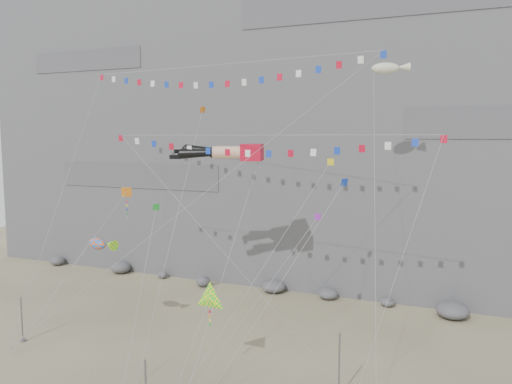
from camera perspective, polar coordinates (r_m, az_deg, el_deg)
ground at (r=40.40m, az=-6.75°, el=-18.15°), size 120.00×120.00×0.00m
cliff at (r=67.05m, az=6.64°, el=13.44°), size 80.00×28.00×50.00m
talus_boulders at (r=54.70m, az=2.02°, el=-10.77°), size 60.00×3.00×1.20m
anchor_pole_left at (r=46.18m, az=-25.20°, el=-13.01°), size 0.12×0.12×3.77m
anchor_pole_right at (r=34.22m, az=9.48°, el=-18.97°), size 0.12×0.12×4.30m
legs_kite at (r=43.08m, az=-3.35°, el=4.55°), size 8.75×16.78×21.73m
flag_banner_upper at (r=44.24m, az=-4.28°, el=14.28°), size 28.21×13.77×28.70m
flag_banner_lower at (r=39.82m, az=0.25°, el=6.50°), size 27.73×7.81×20.40m
harlequin_kite at (r=44.89m, az=-14.62°, el=-0.08°), size 5.68×9.79×15.48m
fish_windsock at (r=43.25m, az=-17.69°, el=-5.65°), size 5.96×6.27×10.28m
delta_kite at (r=35.03m, az=-5.36°, el=-12.11°), size 2.44×6.59×8.37m
blimp_windsock at (r=43.07m, az=14.60°, el=13.43°), size 3.78×14.43×25.95m
small_kite_a at (r=46.56m, az=-6.23°, el=8.89°), size 3.21×15.35×24.24m
small_kite_b at (r=40.16m, az=6.86°, el=-3.15°), size 5.96×12.14×16.30m
small_kite_c at (r=39.53m, az=-11.39°, el=-1.99°), size 2.83×8.40×13.78m
small_kite_d at (r=39.50m, az=8.22°, el=2.96°), size 6.97×14.52×21.17m
small_kite_e at (r=34.82m, az=9.85°, el=0.73°), size 7.77×7.57×16.77m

